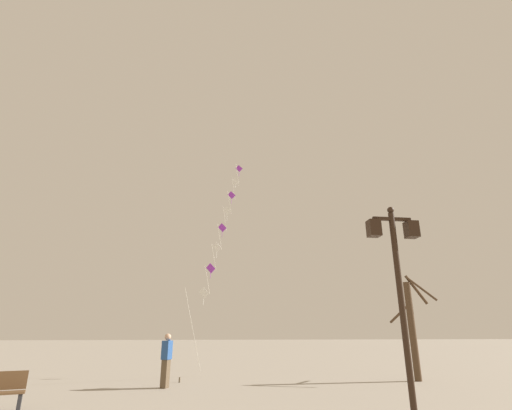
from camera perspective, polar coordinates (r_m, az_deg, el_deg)
The scene contains 5 objects.
ground_plane at distance 20.11m, azimuth -4.88°, elevation -23.42°, with size 160.00×160.00×0.00m, color gray.
twin_lantern_lamp_post at distance 9.60m, azimuth 20.33°, elevation -8.45°, with size 1.24×0.28×4.67m.
kite_train at distance 20.43m, azimuth -5.17°, elevation -3.78°, with size 2.89×7.49×12.19m.
kite_flyer at distance 14.21m, azimuth -13.24°, elevation -21.46°, with size 0.35×0.63×1.71m.
bare_tree at distance 16.88m, azimuth 22.32°, elevation -16.30°, with size 1.34×1.86×3.97m.
Camera 1 is at (-0.91, -0.02, 1.75)m, focal length 26.76 mm.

